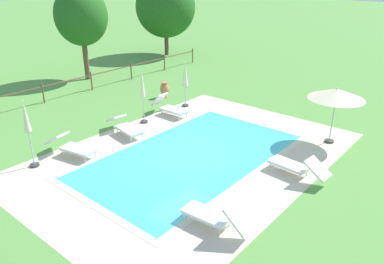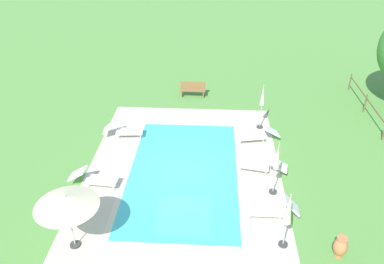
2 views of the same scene
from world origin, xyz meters
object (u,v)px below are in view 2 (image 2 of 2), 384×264
(sun_lounger_north_end, at_px, (95,178))
(patio_umbrella_open_foreground, at_px, (66,201))
(patio_umbrella_closed_row_east, at_px, (262,100))
(sun_lounger_north_far, at_px, (273,209))
(terracotta_urn_near_fence, at_px, (340,246))
(sun_lounger_north_near_steps, at_px, (257,135))
(patio_umbrella_closed_row_centre, at_px, (277,161))
(sun_lounger_south_near_corner, at_px, (261,165))
(patio_umbrella_closed_row_west, at_px, (288,212))
(sun_lounger_north_mid, at_px, (124,130))
(wooden_bench_lawn_side, at_px, (193,89))

(sun_lounger_north_end, xyz_separation_m, patio_umbrella_open_foreground, (3.29, 0.17, 1.60))
(patio_umbrella_open_foreground, height_order, patio_umbrella_closed_row_east, patio_umbrella_closed_row_east)
(sun_lounger_north_far, distance_m, sun_lounger_north_end, 7.20)
(sun_lounger_north_far, relative_size, terracotta_urn_near_fence, 2.31)
(sun_lounger_north_near_steps, bearing_deg, patio_umbrella_closed_row_centre, 5.15)
(sun_lounger_south_near_corner, distance_m, patio_umbrella_closed_row_west, 4.37)
(patio_umbrella_closed_row_west, bearing_deg, terracotta_urn_near_fence, 78.13)
(patio_umbrella_closed_row_centre, bearing_deg, terracotta_urn_near_fence, 29.36)
(sun_lounger_north_end, height_order, patio_umbrella_closed_row_east, patio_umbrella_closed_row_east)
(patio_umbrella_open_foreground, bearing_deg, terracotta_urn_near_fence, 90.40)
(patio_umbrella_closed_row_west, xyz_separation_m, terracotta_urn_near_fence, (0.37, 1.77, -1.06))
(patio_umbrella_closed_row_centre, bearing_deg, sun_lounger_north_mid, -119.81)
(patio_umbrella_closed_row_west, xyz_separation_m, wooden_bench_lawn_side, (-11.58, -3.75, -1.03))
(patio_umbrella_closed_row_centre, height_order, terracotta_urn_near_fence, patio_umbrella_closed_row_centre)
(sun_lounger_north_far, bearing_deg, sun_lounger_north_mid, -128.84)
(patio_umbrella_closed_row_west, height_order, patio_umbrella_closed_row_centre, patio_umbrella_closed_row_centre)
(patio_umbrella_open_foreground, bearing_deg, wooden_bench_lawn_side, 164.42)
(patio_umbrella_open_foreground, bearing_deg, patio_umbrella_closed_row_east, 140.37)
(patio_umbrella_closed_row_centre, xyz_separation_m, patio_umbrella_closed_row_east, (-5.23, -0.07, 0.02))
(sun_lounger_north_far, relative_size, patio_umbrella_closed_row_east, 0.79)
(sun_lounger_north_end, relative_size, patio_umbrella_closed_row_centre, 0.86)
(sun_lounger_south_near_corner, xyz_separation_m, terracotta_urn_near_fence, (4.57, 2.16, 0.09))
(terracotta_urn_near_fence, bearing_deg, sun_lounger_north_far, -131.28)
(patio_umbrella_closed_row_east, height_order, terracotta_urn_near_fence, patio_umbrella_closed_row_east)
(patio_umbrella_closed_row_east, bearing_deg, patio_umbrella_closed_row_west, 0.65)
(patio_umbrella_closed_row_east, xyz_separation_m, wooden_bench_lawn_side, (-3.54, -3.66, -1.12))
(sun_lounger_north_mid, distance_m, sun_lounger_south_near_corner, 6.97)
(sun_lounger_south_near_corner, xyz_separation_m, patio_umbrella_closed_row_east, (-3.84, 0.31, 1.23))
(sun_lounger_north_near_steps, distance_m, patio_umbrella_closed_row_east, 1.83)
(sun_lounger_north_mid, bearing_deg, sun_lounger_north_near_steps, 89.61)
(sun_lounger_south_near_corner, relative_size, patio_umbrella_closed_row_west, 0.95)
(patio_umbrella_closed_row_east, bearing_deg, sun_lounger_north_far, -1.21)
(sun_lounger_north_far, relative_size, sun_lounger_north_end, 0.92)
(patio_umbrella_open_foreground, relative_size, patio_umbrella_closed_row_east, 0.92)
(sun_lounger_north_mid, relative_size, patio_umbrella_closed_row_west, 0.88)
(sun_lounger_north_far, height_order, patio_umbrella_closed_row_centre, patio_umbrella_closed_row_centre)
(patio_umbrella_closed_row_west, relative_size, terracotta_urn_near_fence, 2.74)
(sun_lounger_north_end, relative_size, wooden_bench_lawn_side, 1.37)
(patio_umbrella_open_foreground, height_order, patio_umbrella_closed_row_west, patio_umbrella_closed_row_west)
(sun_lounger_north_near_steps, bearing_deg, patio_umbrella_closed_row_east, 168.16)
(sun_lounger_south_near_corner, bearing_deg, sun_lounger_north_mid, -111.40)
(patio_umbrella_closed_row_east, bearing_deg, sun_lounger_south_near_corner, -4.56)
(sun_lounger_north_end, xyz_separation_m, terracotta_urn_near_fence, (3.23, 9.05, 0.07))
(sun_lounger_north_mid, height_order, sun_lounger_north_far, sun_lounger_north_far)
(sun_lounger_north_near_steps, distance_m, sun_lounger_north_far, 5.31)
(sun_lounger_north_mid, xyz_separation_m, sun_lounger_south_near_corner, (2.54, 6.49, -0.03))
(patio_umbrella_closed_row_west, relative_size, patio_umbrella_closed_row_east, 0.93)
(patio_umbrella_closed_row_west, bearing_deg, sun_lounger_north_mid, -134.40)
(sun_lounger_north_near_steps, height_order, patio_umbrella_closed_row_east, patio_umbrella_closed_row_east)
(sun_lounger_north_far, height_order, patio_umbrella_closed_row_east, patio_umbrella_closed_row_east)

